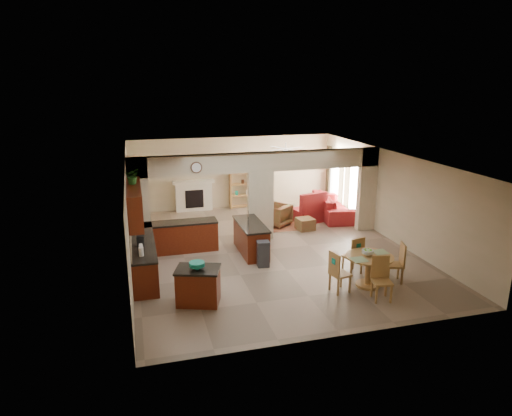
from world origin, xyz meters
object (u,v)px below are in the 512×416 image
object	(u,v)px
dining_table	(369,266)
armchair	(277,215)
kitchen_island	(198,286)
sofa	(332,206)

from	to	relation	value
dining_table	armchair	distance (m)	5.31
kitchen_island	armchair	distance (m)	6.15
sofa	dining_table	bearing A→B (deg)	171.75
kitchen_island	armchair	size ratio (longest dim) A/B	1.39
sofa	kitchen_island	bearing A→B (deg)	141.57
kitchen_island	armchair	world-z (taller)	kitchen_island
kitchen_island	dining_table	size ratio (longest dim) A/B	0.99
sofa	armchair	xyz separation A→B (m)	(-2.35, -0.54, -0.02)
kitchen_island	armchair	xyz separation A→B (m)	(3.50, 5.06, -0.05)
dining_table	sofa	world-z (taller)	same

